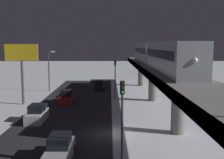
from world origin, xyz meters
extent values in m
plane|color=white|center=(0.00, 0.00, 0.00)|extent=(240.00, 240.00, 0.00)
cube|color=#28282D|center=(5.39, 0.00, 0.00)|extent=(11.00, 80.16, 0.01)
cube|color=gray|center=(-6.67, 0.00, 5.32)|extent=(5.00, 80.16, 0.80)
cube|color=#38383D|center=(-4.29, 0.00, 5.32)|extent=(0.24, 78.56, 0.80)
cylinder|color=gray|center=(-6.67, -32.07, 2.46)|extent=(1.40, 1.40, 4.92)
cylinder|color=gray|center=(-6.67, -16.03, 2.46)|extent=(1.40, 1.40, 4.92)
cylinder|color=gray|center=(-6.67, 0.00, 2.46)|extent=(1.40, 1.40, 4.92)
cube|color=#999EA8|center=(-6.67, -4.31, 7.42)|extent=(2.90, 18.00, 3.40)
cube|color=black|center=(-6.67, -4.31, 7.83)|extent=(2.94, 16.20, 0.90)
cube|color=#999EA8|center=(-6.67, -22.91, 7.42)|extent=(2.90, 18.00, 3.40)
cube|color=black|center=(-6.67, -22.91, 7.83)|extent=(2.94, 16.20, 0.90)
sphere|color=white|center=(-6.67, 4.74, 7.59)|extent=(0.44, 0.44, 0.44)
cube|color=#B2B2B7|center=(3.99, 6.28, 0.55)|extent=(1.80, 4.72, 1.10)
cube|color=black|center=(3.99, 6.28, 1.54)|extent=(1.58, 2.26, 0.87)
cylinder|color=black|center=(4.84, 4.81, 0.32)|extent=(0.20, 0.64, 0.64)
cylinder|color=black|center=(3.13, 4.81, 0.32)|extent=(0.20, 0.64, 0.64)
cube|color=silver|center=(8.59, -4.45, 0.55)|extent=(1.80, 4.49, 1.10)
cube|color=black|center=(8.59, -4.45, 1.54)|extent=(1.58, 2.16, 0.87)
cube|color=#A51E1E|center=(6.79, -14.61, 0.55)|extent=(1.80, 4.55, 1.10)
cube|color=black|center=(6.79, -14.61, 1.54)|extent=(1.58, 2.19, 0.87)
cube|color=black|center=(2.19, -26.15, 0.55)|extent=(1.80, 4.21, 1.10)
cube|color=black|center=(2.19, -26.15, 1.54)|extent=(1.58, 2.02, 0.87)
cylinder|color=#2D2D2D|center=(-0.71, 8.17, 2.75)|extent=(0.16, 0.16, 5.50)
cube|color=black|center=(-0.71, 8.17, 5.95)|extent=(0.32, 0.32, 0.90)
sphere|color=black|center=(-0.71, 8.35, 6.25)|extent=(0.20, 0.20, 0.20)
sphere|color=black|center=(-0.71, 8.35, 5.95)|extent=(0.20, 0.20, 0.20)
sphere|color=#19E53F|center=(-0.71, 8.35, 5.65)|extent=(0.20, 0.20, 0.20)
cylinder|color=#2D2D2D|center=(-0.71, -16.95, 2.75)|extent=(0.16, 0.16, 5.50)
cube|color=black|center=(-0.71, -16.95, 5.95)|extent=(0.32, 0.32, 0.90)
sphere|color=black|center=(-0.71, -16.77, 6.25)|extent=(0.20, 0.20, 0.20)
sphere|color=black|center=(-0.71, -16.77, 5.95)|extent=(0.20, 0.20, 0.20)
sphere|color=#19E53F|center=(-0.71, -16.77, 5.65)|extent=(0.20, 0.20, 0.20)
cylinder|color=#4C4C51|center=(13.02, -13.52, 3.25)|extent=(0.36, 0.36, 6.50)
cube|color=yellow|center=(13.02, -13.52, 7.70)|extent=(4.80, 0.30, 2.40)
cylinder|color=#38383D|center=(11.69, -25.00, 3.75)|extent=(0.20, 0.20, 7.50)
ellipsoid|color=#F4E5B2|center=(10.89, -25.00, 7.50)|extent=(0.90, 0.44, 0.30)
camera|label=1|loc=(0.13, 26.40, 8.85)|focal=43.70mm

